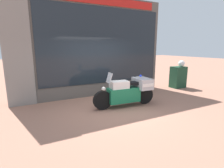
{
  "coord_description": "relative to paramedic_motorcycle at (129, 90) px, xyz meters",
  "views": [
    {
      "loc": [
        -2.67,
        -5.08,
        2.09
      ],
      "look_at": [
        0.17,
        0.53,
        0.75
      ],
      "focal_mm": 28.0,
      "sensor_mm": 36.0,
      "label": 1
    }
  ],
  "objects": [
    {
      "name": "ground_plane",
      "position": [
        -0.59,
        -0.02,
        -0.57
      ],
      "size": [
        60.0,
        60.0,
        0.0
      ],
      "primitive_type": "plane",
      "color": "#9E6B56"
    },
    {
      "name": "paramedic_motorcycle",
      "position": [
        0.0,
        0.0,
        0.0
      ],
      "size": [
        2.32,
        0.81,
        1.25
      ],
      "rotation": [
        0.0,
        0.0,
        3.07
      ],
      "color": "black",
      "rests_on": "ground"
    },
    {
      "name": "white_helmet",
      "position": [
        3.96,
        1.27,
        0.68
      ],
      "size": [
        0.32,
        0.32,
        0.32
      ],
      "primitive_type": "sphere",
      "color": "white",
      "rests_on": "utility_cabinet"
    },
    {
      "name": "window_display",
      "position": [
        -0.2,
        2.01,
        -0.11
      ],
      "size": [
        5.19,
        0.3,
        1.91
      ],
      "color": "slate",
      "rests_on": "ground"
    },
    {
      "name": "shop_building",
      "position": [
        -1.02,
        1.98,
        1.5
      ],
      "size": [
        6.57,
        0.55,
        4.13
      ],
      "color": "#56514C",
      "rests_on": "ground"
    },
    {
      "name": "utility_cabinet",
      "position": [
        3.86,
        1.33,
        -0.02
      ],
      "size": [
        0.72,
        0.53,
        1.09
      ],
      "primitive_type": "cube",
      "color": "#193D28",
      "rests_on": "ground"
    }
  ]
}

